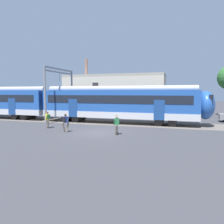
{
  "coord_description": "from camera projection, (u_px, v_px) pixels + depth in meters",
  "views": [
    {
      "loc": [
        6.99,
        -18.04,
        3.6
      ],
      "look_at": [
        0.51,
        2.87,
        1.6
      ],
      "focal_mm": 35.0,
      "sensor_mm": 36.0,
      "label": 1
    }
  ],
  "objects": [
    {
      "name": "background_building",
      "position": [
        114.0,
        95.0,
        35.75
      ],
      "size": [
        16.26,
        5.0,
        9.2
      ],
      "color": "beige",
      "rests_on": "ground"
    },
    {
      "name": "pedestrian_yellow",
      "position": [
        48.0,
        118.0,
        21.77
      ],
      "size": [
        0.6,
        0.63,
        1.67
      ],
      "color": "#6B6051",
      "rests_on": "ground"
    },
    {
      "name": "ground_plane",
      "position": [
        97.0,
        132.0,
        19.55
      ],
      "size": [
        160.0,
        160.0,
        0.0
      ],
      "primitive_type": "plane",
      "color": "#38383D"
    },
    {
      "name": "pedestrian_navy",
      "position": [
        65.0,
        121.0,
        19.57
      ],
      "size": [
        0.63,
        0.59,
        1.67
      ],
      "color": "#6B6051",
      "rests_on": "ground"
    },
    {
      "name": "pedestrian_green",
      "position": [
        116.0,
        123.0,
        18.39
      ],
      "size": [
        0.51,
        0.71,
        1.67
      ],
      "color": "#6B6051",
      "rests_on": "ground"
    },
    {
      "name": "track_bed",
      "position": [
        37.0,
        119.0,
        28.84
      ],
      "size": [
        80.0,
        4.4,
        0.01
      ],
      "primitive_type": "cube",
      "color": "#605951",
      "rests_on": "ground"
    },
    {
      "name": "catenary_gantry",
      "position": [
        60.0,
        86.0,
        27.42
      ],
      "size": [
        0.24,
        6.64,
        6.53
      ],
      "color": "gray",
      "rests_on": "ground"
    }
  ]
}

